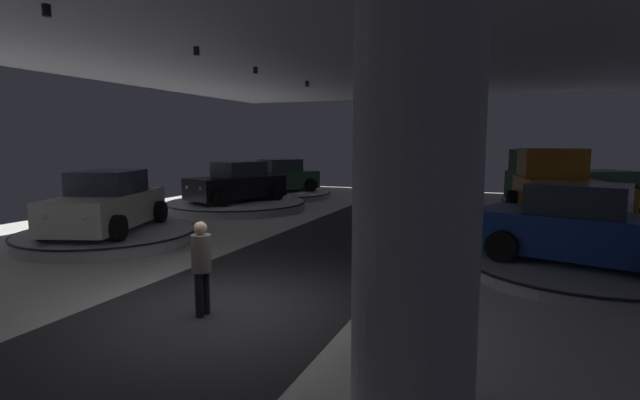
# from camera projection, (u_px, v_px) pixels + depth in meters

# --- Properties ---
(ground) EXTENTS (24.00, 44.00, 0.06)m
(ground) POSITION_uv_depth(u_px,v_px,m) (224.00, 310.00, 8.22)
(ground) COLOR silver
(column_right) EXTENTS (1.32, 1.32, 5.50)m
(column_right) POSITION_uv_depth(u_px,v_px,m) (417.00, 155.00, 4.81)
(column_right) COLOR #ADADB2
(column_right) RESTS_ON ground
(display_platform_deep_right) EXTENTS (5.83, 5.83, 0.27)m
(display_platform_deep_right) POSITION_uv_depth(u_px,v_px,m) (571.00, 204.00, 20.96)
(display_platform_deep_right) COLOR #B7B7BC
(display_platform_deep_right) RESTS_ON ground
(pickup_truck_deep_right) EXTENTS (5.58, 4.69, 2.30)m
(pickup_truck_deep_right) POSITION_uv_depth(u_px,v_px,m) (566.00, 180.00, 20.77)
(pickup_truck_deep_right) COLOR #2D5638
(pickup_truck_deep_right) RESTS_ON display_platform_deep_right
(display_platform_mid_left) EXTENTS (4.93, 4.93, 0.36)m
(display_platform_mid_left) POSITION_uv_depth(u_px,v_px,m) (108.00, 236.00, 13.58)
(display_platform_mid_left) COLOR #B7B7BC
(display_platform_mid_left) RESTS_ON ground
(display_car_mid_left) EXTENTS (3.28, 4.56, 1.71)m
(display_car_mid_left) POSITION_uv_depth(u_px,v_px,m) (107.00, 204.00, 13.50)
(display_car_mid_left) COLOR silver
(display_car_mid_left) RESTS_ON display_platform_mid_left
(display_platform_far_right) EXTENTS (5.78, 5.78, 0.37)m
(display_platform_far_right) POSITION_uv_depth(u_px,v_px,m) (561.00, 229.00, 14.59)
(display_platform_far_right) COLOR silver
(display_platform_far_right) RESTS_ON ground
(pickup_truck_far_right) EXTENTS (3.32, 5.56, 2.30)m
(pickup_truck_far_right) POSITION_uv_depth(u_px,v_px,m) (561.00, 193.00, 14.77)
(pickup_truck_far_right) COLOR #B77519
(pickup_truck_far_right) RESTS_ON display_platform_far_right
(display_platform_far_left) EXTENTS (5.96, 5.96, 0.34)m
(display_platform_far_left) POSITION_uv_depth(u_px,v_px,m) (237.00, 205.00, 20.46)
(display_platform_far_left) COLOR silver
(display_platform_far_left) RESTS_ON ground
(display_car_far_left) EXTENTS (3.35, 4.57, 1.71)m
(display_car_far_left) POSITION_uv_depth(u_px,v_px,m) (237.00, 183.00, 20.37)
(display_car_far_left) COLOR black
(display_car_far_left) RESTS_ON display_platform_far_left
(display_platform_deep_left) EXTENTS (5.60, 5.60, 0.27)m
(display_platform_deep_left) POSITION_uv_depth(u_px,v_px,m) (278.00, 194.00, 25.07)
(display_platform_deep_left) COLOR silver
(display_platform_deep_left) RESTS_ON ground
(display_car_deep_left) EXTENTS (3.75, 4.52, 1.71)m
(display_car_deep_left) POSITION_uv_depth(u_px,v_px,m) (278.00, 177.00, 24.98)
(display_car_deep_left) COLOR #2D5638
(display_car_deep_left) RESTS_ON display_platform_deep_left
(display_platform_mid_right) EXTENTS (4.99, 4.99, 0.29)m
(display_platform_mid_right) POSITION_uv_depth(u_px,v_px,m) (582.00, 268.00, 10.26)
(display_platform_mid_right) COLOR #B7B7BC
(display_platform_mid_right) RESTS_ON ground
(display_car_mid_right) EXTENTS (4.52, 3.06, 1.71)m
(display_car_mid_right) POSITION_uv_depth(u_px,v_px,m) (583.00, 228.00, 10.17)
(display_car_mid_right) COLOR navy
(display_car_mid_right) RESTS_ON display_platform_mid_right
(visitor_walking_near) EXTENTS (0.32, 0.32, 1.59)m
(visitor_walking_near) POSITION_uv_depth(u_px,v_px,m) (201.00, 262.00, 7.79)
(visitor_walking_near) COLOR black
(visitor_walking_near) RESTS_ON ground
(visitor_walking_far) EXTENTS (0.32, 0.32, 1.59)m
(visitor_walking_far) POSITION_uv_depth(u_px,v_px,m) (386.00, 205.00, 15.01)
(visitor_walking_far) COLOR black
(visitor_walking_far) RESTS_ON ground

